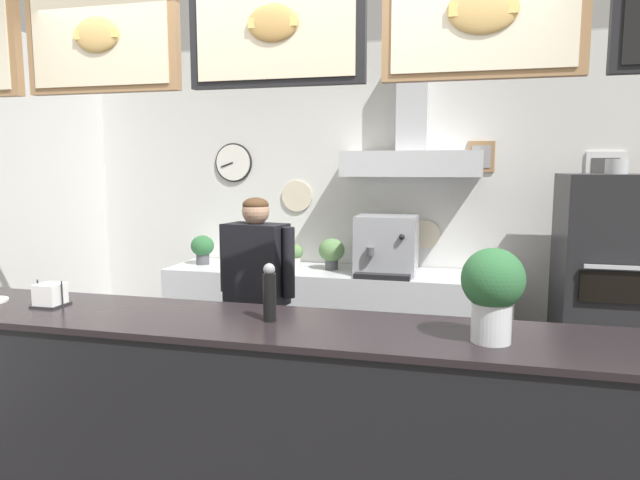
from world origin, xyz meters
name	(u,v)px	position (x,y,z in m)	size (l,w,h in m)	color
back_wall_assembly	(359,196)	(0.03, 2.04, 1.48)	(5.00, 2.34, 2.74)	#9E9E99
service_counter	(264,429)	(0.00, -0.24, 0.51)	(3.73, 0.62, 1.02)	black
back_prep_counter	(333,324)	(-0.14, 1.81, 0.43)	(2.75, 0.64, 0.88)	silver
pizza_oven	(608,296)	(1.84, 1.58, 0.84)	(0.67, 0.71, 1.77)	#232326
shop_worker	(257,305)	(-0.43, 0.83, 0.81)	(0.54, 0.28, 1.52)	#232328
espresso_machine	(387,245)	(0.29, 1.79, 1.11)	(0.46, 0.49, 0.46)	#A3A5AD
potted_sage	(202,248)	(-1.29, 1.81, 1.03)	(0.20, 0.20, 0.25)	#4C4C51
potted_oregano	(295,255)	(-0.47, 1.81, 1.00)	(0.14, 0.14, 0.20)	beige
potted_rosemary	(257,253)	(-0.81, 1.85, 0.99)	(0.15, 0.15, 0.21)	#9E563D
potted_basil	(332,251)	(-0.17, 1.85, 1.03)	(0.21, 0.21, 0.25)	#4C4C51
napkin_holder	(50,296)	(-1.13, -0.22, 1.07)	(0.15, 0.14, 0.13)	#262628
basil_vase	(492,291)	(0.99, -0.29, 1.23)	(0.25, 0.25, 0.38)	silver
pepper_grinder	(269,293)	(0.03, -0.22, 1.15)	(0.06, 0.06, 0.27)	black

